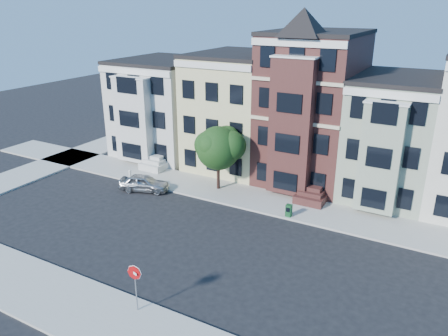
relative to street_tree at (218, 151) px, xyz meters
The scene contains 11 objects.
ground 10.42m from the street_tree, 56.62° to the right, with size 120.00×120.00×0.00m, color black.
far_sidewalk 6.34m from the street_tree, ahead, with size 60.00×4.00×0.15m, color #9E9B93.
house_white 11.49m from the street_tree, 146.83° to the left, with size 8.00×9.00×9.00m, color beige.
house_yellow 6.66m from the street_tree, 104.08° to the left, with size 7.00×9.00×10.00m, color beige.
house_brown 8.70m from the street_tree, 49.03° to the left, with size 7.00×9.00×12.00m, color #421F1C.
house_green 13.52m from the street_tree, 27.67° to the left, with size 6.00×9.00×9.00m, color gray.
street_tree is the anchor object (origin of this frame).
parked_car 6.56m from the street_tree, 149.46° to the right, with size 1.61×3.99×1.36m, color #A0A3A7.
newspaper_box 7.59m from the street_tree, 15.74° to the right, with size 0.40×0.36×0.89m, color #164E26.
fire_hydrant 8.32m from the street_tree, 165.58° to the right, with size 0.24×0.24×0.67m, color silver.
stop_sign 15.62m from the street_tree, 75.01° to the right, with size 0.79×0.11×2.86m, color #A6080B, non-canonical shape.
Camera 1 is at (10.82, -20.04, 14.19)m, focal length 35.00 mm.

